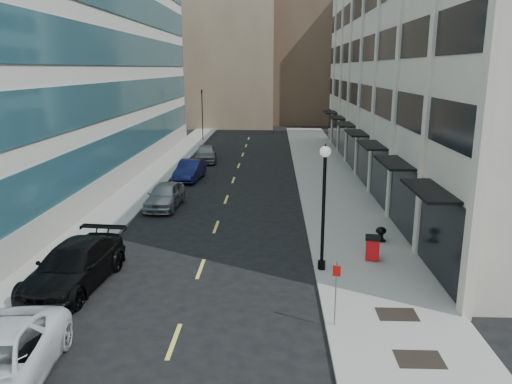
# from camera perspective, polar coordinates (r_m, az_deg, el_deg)

# --- Properties ---
(ground) EXTENTS (160.00, 160.00, 0.00)m
(ground) POSITION_cam_1_polar(r_m,az_deg,el_deg) (15.45, -10.89, -20.18)
(ground) COLOR black
(ground) RESTS_ON ground
(sidewalk_right) EXTENTS (5.00, 80.00, 0.15)m
(sidewalk_right) POSITION_cam_1_polar(r_m,az_deg,el_deg) (33.81, 9.33, -0.84)
(sidewalk_right) COLOR gray
(sidewalk_right) RESTS_ON ground
(sidewalk_left) EXTENTS (3.00, 80.00, 0.15)m
(sidewalk_left) POSITION_cam_1_polar(r_m,az_deg,el_deg) (34.91, -14.11, -0.61)
(sidewalk_left) COLOR gray
(sidewalk_left) RESTS_ON ground
(building_right) EXTENTS (15.30, 46.50, 18.25)m
(building_right) POSITION_cam_1_polar(r_m,az_deg,el_deg) (41.75, 21.94, 13.53)
(building_right) COLOR beige
(building_right) RESTS_ON ground
(building_left) EXTENTS (16.14, 46.00, 20.00)m
(building_left) POSITION_cam_1_polar(r_m,az_deg,el_deg) (43.85, -24.65, 14.56)
(building_left) COLOR beige
(building_left) RESTS_ON ground
(skyline_tan_near) EXTENTS (14.00, 18.00, 28.00)m
(skyline_tan_near) POSITION_cam_1_polar(r_m,az_deg,el_deg) (80.93, -3.17, 17.78)
(skyline_tan_near) COLOR #8A765A
(skyline_tan_near) RESTS_ON ground
(skyline_brown) EXTENTS (12.00, 16.00, 34.00)m
(skyline_brown) POSITION_cam_1_polar(r_m,az_deg,el_deg) (84.98, 5.64, 19.58)
(skyline_brown) COLOR brown
(skyline_brown) RESTS_ON ground
(skyline_tan_far) EXTENTS (12.00, 14.00, 22.00)m
(skyline_tan_far) POSITION_cam_1_polar(r_m,az_deg,el_deg) (92.08, -9.00, 15.30)
(skyline_tan_far) COLOR #8A765A
(skyline_tan_far) RESTS_ON ground
(skyline_stone) EXTENTS (10.00, 14.00, 20.00)m
(skyline_stone) POSITION_cam_1_polar(r_m,az_deg,el_deg) (79.82, 13.21, 14.62)
(skyline_stone) COLOR beige
(skyline_stone) RESTS_ON ground
(grate_mid) EXTENTS (1.40, 1.00, 0.01)m
(grate_mid) POSITION_cam_1_polar(r_m,az_deg,el_deg) (16.47, 18.16, -17.69)
(grate_mid) COLOR black
(grate_mid) RESTS_ON sidewalk_right
(grate_far) EXTENTS (1.40, 1.00, 0.01)m
(grate_far) POSITION_cam_1_polar(r_m,az_deg,el_deg) (18.82, 15.82, -13.30)
(grate_far) COLOR black
(grate_far) RESTS_ON sidewalk_right
(road_centerline) EXTENTS (0.15, 68.20, 0.01)m
(road_centerline) POSITION_cam_1_polar(r_m,az_deg,el_deg) (30.83, -3.95, -2.27)
(road_centerline) COLOR #D8CC4C
(road_centerline) RESTS_ON ground
(traffic_signal) EXTENTS (0.66, 0.66, 6.98)m
(traffic_signal) POSITION_cam_1_polar(r_m,az_deg,el_deg) (61.12, -6.22, 11.18)
(traffic_signal) COLOR black
(traffic_signal) RESTS_ON ground
(car_black_pickup) EXTENTS (3.07, 6.29, 1.76)m
(car_black_pickup) POSITION_cam_1_polar(r_m,az_deg,el_deg) (21.52, -20.08, -7.97)
(car_black_pickup) COLOR black
(car_black_pickup) RESTS_ON ground
(car_silver_sedan) EXTENTS (2.11, 4.78, 1.60)m
(car_silver_sedan) POSITION_cam_1_polar(r_m,az_deg,el_deg) (32.02, -10.36, -0.38)
(car_silver_sedan) COLOR gray
(car_silver_sedan) RESTS_ON ground
(car_blue_sedan) EXTENTS (2.04, 4.86, 1.56)m
(car_blue_sedan) POSITION_cam_1_polar(r_m,az_deg,el_deg) (39.76, -7.54, 2.50)
(car_blue_sedan) COLOR #121745
(car_blue_sedan) RESTS_ON ground
(car_grey_sedan) EXTENTS (2.37, 4.90, 1.61)m
(car_grey_sedan) POSITION_cam_1_polar(r_m,az_deg,el_deg) (47.25, -5.74, 4.40)
(car_grey_sedan) COLOR gray
(car_grey_sedan) RESTS_ON ground
(trash_bin) EXTENTS (0.78, 0.82, 1.10)m
(trash_bin) POSITION_cam_1_polar(r_m,az_deg,el_deg) (23.30, 13.17, -6.15)
(trash_bin) COLOR red
(trash_bin) RESTS_ON sidewalk_right
(lamppost) EXTENTS (0.46, 0.46, 5.50)m
(lamppost) POSITION_cam_1_polar(r_m,az_deg,el_deg) (21.04, 7.76, -0.56)
(lamppost) COLOR black
(lamppost) RESTS_ON sidewalk_right
(sign_post) EXTENTS (0.27, 0.10, 2.30)m
(sign_post) POSITION_cam_1_polar(r_m,az_deg,el_deg) (17.05, 9.14, -10.35)
(sign_post) COLOR slate
(sign_post) RESTS_ON sidewalk_right
(urn_planter) EXTENTS (0.53, 0.53, 0.74)m
(urn_planter) POSITION_cam_1_polar(r_m,az_deg,el_deg) (25.85, 14.09, -4.52)
(urn_planter) COLOR black
(urn_planter) RESTS_ON sidewalk_right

